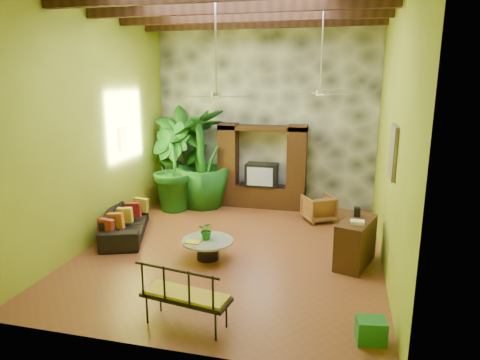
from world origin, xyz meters
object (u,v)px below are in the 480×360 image
(tall_plant_a, at_px, (183,156))
(side_console, at_px, (355,243))
(tall_plant_b, at_px, (171,167))
(tall_plant_c, at_px, (202,158))
(ceiling_fan_back, at_px, (321,83))
(coffee_table, at_px, (208,247))
(iron_bench, at_px, (184,293))
(entertainment_center, at_px, (262,173))
(ceiling_fan_front, at_px, (216,84))
(wicker_armchair, at_px, (319,208))
(sofa, at_px, (125,223))
(green_bin, at_px, (371,331))

(tall_plant_a, xyz_separation_m, side_console, (4.68, -3.11, -0.93))
(tall_plant_b, height_order, tall_plant_c, tall_plant_c)
(tall_plant_c, bearing_deg, ceiling_fan_back, -26.54)
(coffee_table, bearing_deg, side_console, 8.73)
(tall_plant_b, bearing_deg, tall_plant_a, 77.39)
(ceiling_fan_back, distance_m, iron_bench, 5.28)
(entertainment_center, distance_m, tall_plant_b, 2.49)
(ceiling_fan_front, distance_m, coffee_table, 3.16)
(wicker_armchair, relative_size, tall_plant_b, 0.30)
(ceiling_fan_front, xyz_separation_m, tall_plant_a, (-2.01, 3.36, -2.03))
(ceiling_fan_back, bearing_deg, coffee_table, -137.69)
(side_console, bearing_deg, entertainment_center, 144.52)
(tall_plant_b, xyz_separation_m, tall_plant_c, (0.75, 0.45, 0.17))
(entertainment_center, height_order, coffee_table, entertainment_center)
(ceiling_fan_back, bearing_deg, side_console, -57.26)
(wicker_armchair, xyz_separation_m, coffee_table, (-1.98, -2.88, -0.07))
(tall_plant_c, bearing_deg, side_console, -35.95)
(wicker_armchair, bearing_deg, sofa, -3.54)
(ceiling_fan_front, xyz_separation_m, side_console, (2.67, 0.25, -2.95))
(wicker_armchair, relative_size, tall_plant_c, 0.27)
(tall_plant_c, xyz_separation_m, coffee_table, (1.24, -3.38, -1.10))
(sofa, xyz_separation_m, iron_bench, (2.62, -3.13, 0.24))
(green_bin, bearing_deg, sofa, 151.42)
(ceiling_fan_front, distance_m, tall_plant_c, 4.05)
(ceiling_fan_front, height_order, sofa, ceiling_fan_front)
(coffee_table, bearing_deg, tall_plant_a, 117.54)
(coffee_table, height_order, iron_bench, iron_bench)
(sofa, bearing_deg, ceiling_fan_front, -123.53)
(ceiling_fan_front, bearing_deg, sofa, 166.52)
(sofa, xyz_separation_m, tall_plant_a, (0.35, 2.79, 1.07))
(side_console, bearing_deg, coffee_table, -153.65)
(ceiling_fan_front, bearing_deg, wicker_armchair, 55.95)
(tall_plant_a, bearing_deg, ceiling_fan_back, -24.75)
(tall_plant_a, relative_size, coffee_table, 2.68)
(entertainment_center, relative_size, green_bin, 6.13)
(coffee_table, bearing_deg, iron_bench, -79.87)
(ceiling_fan_back, bearing_deg, tall_plant_b, 163.79)
(ceiling_fan_back, height_order, side_console, ceiling_fan_back)
(ceiling_fan_front, bearing_deg, ceiling_fan_back, 41.63)
(tall_plant_b, bearing_deg, ceiling_fan_front, -51.99)
(sofa, height_order, tall_plant_b, tall_plant_b)
(green_bin, bearing_deg, tall_plant_b, 134.87)
(entertainment_center, distance_m, coffee_table, 3.81)
(tall_plant_a, bearing_deg, entertainment_center, 4.64)
(entertainment_center, xyz_separation_m, ceiling_fan_front, (-0.20, -3.54, 2.44))
(entertainment_center, xyz_separation_m, tall_plant_a, (-2.21, -0.18, 0.41))
(wicker_armchair, bearing_deg, iron_bench, 43.00)
(side_console, bearing_deg, tall_plant_c, 161.67)
(sofa, xyz_separation_m, wicker_armchair, (4.18, 2.13, 0.02))
(tall_plant_b, relative_size, side_console, 2.11)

